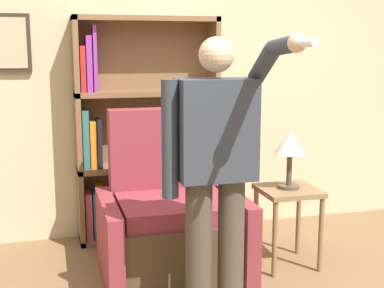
# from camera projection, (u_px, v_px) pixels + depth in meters

# --- Properties ---
(wall_back) EXTENTS (8.00, 0.11, 2.80)m
(wall_back) POSITION_uv_depth(u_px,v_px,m) (166.00, 68.00, 4.48)
(wall_back) COLOR beige
(wall_back) RESTS_ON ground_plane
(bookcase) EXTENTS (1.15, 0.28, 1.81)m
(bookcase) POSITION_uv_depth(u_px,v_px,m) (136.00, 133.00, 4.35)
(bookcase) COLOR brown
(bookcase) RESTS_ON ground_plane
(armchair) EXTENTS (0.97, 0.82, 1.14)m
(armchair) POSITION_uv_depth(u_px,v_px,m) (171.00, 223.00, 3.72)
(armchair) COLOR #4C3823
(armchair) RESTS_ON ground_plane
(person_standing) EXTENTS (0.57, 0.78, 1.64)m
(person_standing) POSITION_uv_depth(u_px,v_px,m) (216.00, 167.00, 2.91)
(person_standing) COLOR #473D33
(person_standing) RESTS_ON ground_plane
(side_table) EXTENTS (0.41, 0.41, 0.58)m
(side_table) POSITION_uv_depth(u_px,v_px,m) (288.00, 203.00, 3.84)
(side_table) COLOR #846647
(side_table) RESTS_ON ground_plane
(table_lamp) EXTENTS (0.23, 0.23, 0.41)m
(table_lamp) POSITION_uv_depth(u_px,v_px,m) (290.00, 146.00, 3.77)
(table_lamp) COLOR #4C4233
(table_lamp) RESTS_ON side_table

